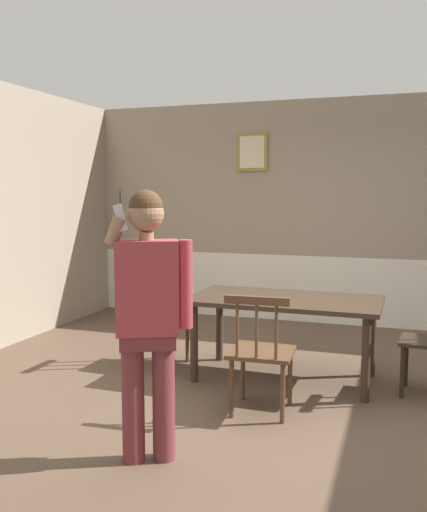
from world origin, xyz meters
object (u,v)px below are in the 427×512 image
(person_figure, at_px, (148,309))
(dining_table, at_px, (285,308))
(chair_by_doorway, at_px, (261,352))
(chair_near_window, at_px, (160,317))

(person_figure, bearing_deg, dining_table, -131.36)
(chair_by_doorway, bearing_deg, chair_near_window, 141.92)
(chair_near_window, height_order, chair_by_doorway, chair_near_window)
(dining_table, distance_m, person_figure, 1.88)
(chair_by_doorway, xyz_separation_m, person_figure, (-0.47, -0.96, 0.49))
(dining_table, bearing_deg, chair_by_doorway, -90.66)
(dining_table, relative_size, person_figure, 1.00)
(chair_near_window, distance_m, chair_by_doorway, 1.48)
(chair_near_window, distance_m, person_figure, 2.01)
(chair_near_window, bearing_deg, chair_by_doorway, 56.65)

